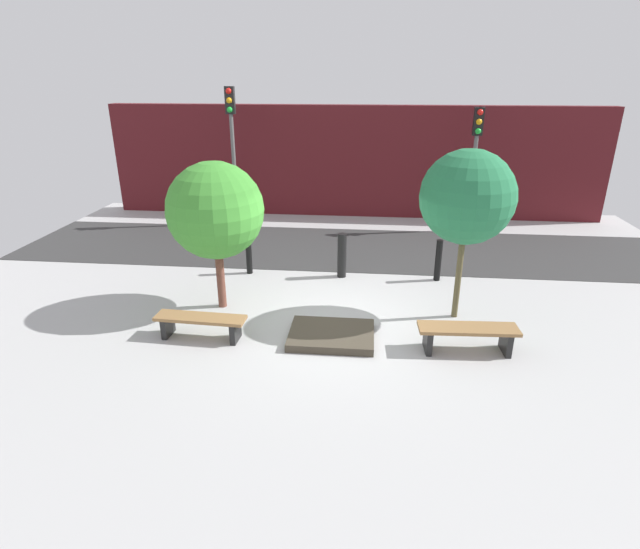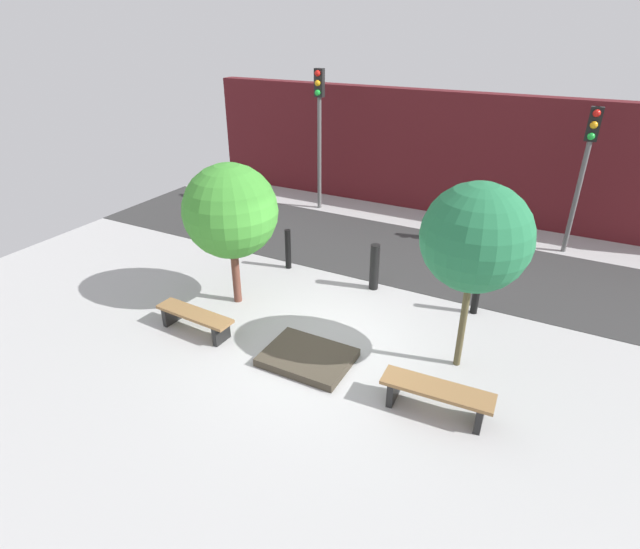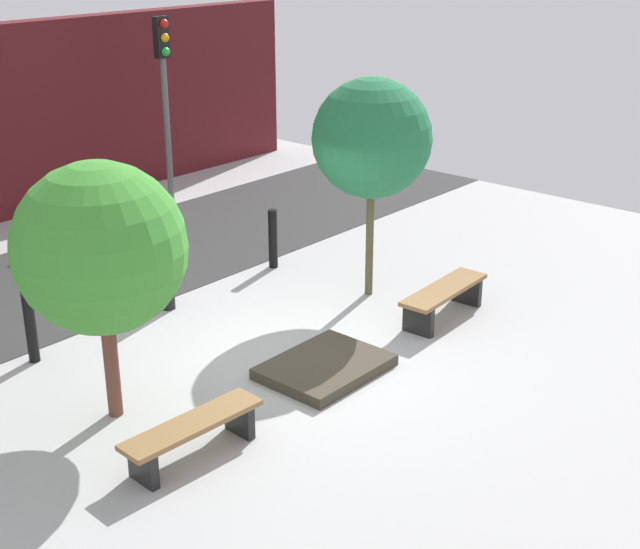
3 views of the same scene
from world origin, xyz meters
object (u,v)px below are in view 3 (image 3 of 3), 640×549
Objects in this scene: bench_right at (444,296)px; bollard_far_left at (30,326)px; bench_left at (193,432)px; bollard_center at (273,239)px; traffic_light_mid_west at (164,76)px; planter_bed at (325,367)px; bollard_left at (166,275)px; tree_behind_right_bench at (372,139)px; tree_behind_left_bench at (100,249)px.

bollard_far_left reaches higher than bench_right.
bollard_center is (4.60, 3.24, 0.18)m from bench_left.
traffic_light_mid_west reaches higher than bench_left.
bollard_left reaches higher than planter_bed.
bollard_center is (4.46, 0.00, -0.00)m from bollard_far_left.
bench_left is 0.97× the size of bench_right.
bollard_far_left is at bearing 180.00° from bollard_left.
tree_behind_right_bench is at bearing -22.30° from bollard_far_left.
bollard_left is (0.00, 3.04, 0.46)m from planter_bed.
bench_right is at bearing -99.58° from traffic_light_mid_west.
tree_behind_left_bench is 4.74m from tree_behind_right_bench.
bench_right is at bearing -53.88° from bollard_left.
tree_behind_left_bench is 0.91× the size of tree_behind_right_bench.
tree_behind_right_bench is 5.32m from bollard_far_left.
tree_behind_left_bench is at bearing -141.43° from bollard_left.
bollard_far_left is at bearing 157.70° from tree_behind_right_bench.
bench_right is (4.73, 0.00, 0.03)m from bench_left.
bollard_left is at bearing 123.27° from bench_right.
bollard_left is at bearing 38.57° from tree_behind_left_bench.
bench_left is 1.56× the size of bollard_left.
planter_bed is 8.44m from traffic_light_mid_west.
tree_behind_right_bench reaches higher than bench_right.
bollard_center is at bearing 0.00° from bollard_left.
traffic_light_mid_west reaches higher than planter_bed.
traffic_light_mid_west is at bearing 78.34° from tree_behind_right_bench.
traffic_light_mid_west is (5.85, 4.19, 2.01)m from bollard_far_left.
bollard_far_left is 4.46m from bollard_center.
bollard_far_left is at bearing 90.54° from bench_left.
bollard_center is 4.85m from traffic_light_mid_west.
bollard_far_left reaches higher than bollard_center.
bench_left is at bearing -90.00° from tree_behind_left_bench.
tree_behind_right_bench is (4.73, -0.00, 0.37)m from tree_behind_left_bench.
tree_behind_left_bench is (-2.36, 1.15, 1.96)m from planter_bed.
tree_behind_left_bench reaches higher than bollard_left.
tree_behind_right_bench is 6.21m from traffic_light_mid_west.
bollard_far_left is 0.27× the size of traffic_light_mid_west.
tree_behind_left_bench is 3.04× the size of bollard_center.
planter_bed is 3.79m from bollard_far_left.
planter_bed is at bearing 172.31° from bench_right.
tree_behind_left_bench is at bearing -134.54° from traffic_light_mid_west.
bollard_center is (2.23, 0.00, -0.04)m from bollard_left.
bench_left is 1.70× the size of bollard_center.
bollard_center is at bearing 93.97° from tree_behind_right_bench.
bollard_far_left is (0.13, 3.24, 0.19)m from bench_left.
traffic_light_mid_west is (3.62, 4.19, 1.97)m from bollard_left.
tree_behind_right_bench is at bearing -38.57° from bollard_left.
tree_behind_left_bench reaches higher than bench_left.
bollard_far_left is 2.23m from bollard_left.
tree_behind_left_bench is (-4.73, 1.35, 1.70)m from bench_right.
traffic_light_mid_west reaches higher than bench_right.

